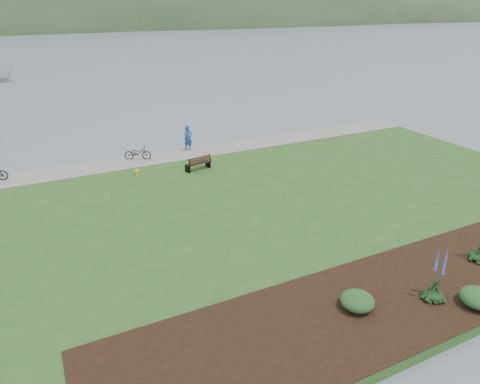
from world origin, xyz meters
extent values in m
plane|color=slate|center=(0.00, 0.00, 0.00)|extent=(600.00, 600.00, 0.00)
cube|color=#27541D|center=(0.00, -2.00, 0.20)|extent=(34.00, 20.00, 0.40)
cube|color=gray|center=(0.00, 6.90, 0.42)|extent=(34.00, 2.20, 0.03)
cube|color=black|center=(3.00, -9.80, 0.42)|extent=(24.00, 4.40, 0.04)
cube|color=#311C13|center=(-0.51, 3.98, 0.80)|extent=(1.50, 0.78, 0.04)
cube|color=#311C13|center=(-0.46, 3.72, 1.07)|extent=(1.42, 0.42, 0.45)
cube|color=black|center=(-1.19, 3.84, 0.60)|extent=(0.15, 0.49, 0.39)
cube|color=black|center=(0.17, 4.12, 0.60)|extent=(0.15, 0.49, 0.39)
imported|color=navy|center=(0.19, 7.50, 1.37)|extent=(0.78, 0.60, 1.94)
imported|color=black|center=(-3.19, 7.20, 0.83)|extent=(1.23, 1.72, 0.86)
cube|color=gold|center=(-3.86, 4.67, 0.55)|extent=(0.24, 0.32, 0.30)
ellipsoid|color=#123216|center=(2.05, -10.49, 0.59)|extent=(0.62, 0.62, 0.31)
cone|color=#4549A1|center=(2.05, -10.49, 1.58)|extent=(0.36, 0.36, 1.66)
ellipsoid|color=#123216|center=(5.41, -9.62, 0.59)|extent=(0.62, 0.62, 0.31)
ellipsoid|color=#1E4C21|center=(-0.47, -9.75, 0.71)|extent=(1.07, 1.07, 0.54)
ellipsoid|color=#1E4C21|center=(3.05, -11.32, 0.72)|extent=(1.10, 1.10, 0.55)
camera|label=1|loc=(-8.54, -17.84, 9.25)|focal=32.00mm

